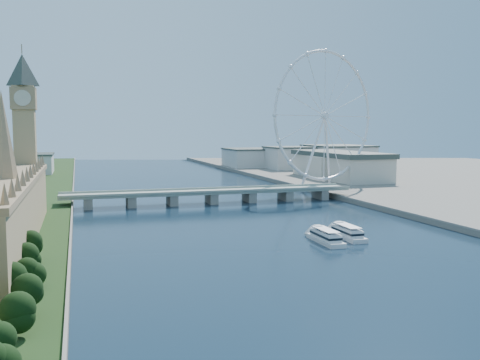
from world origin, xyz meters
name	(u,v)px	position (x,y,z in m)	size (l,w,h in m)	color
tree_row	(12,318)	(-113.00, 50.00, 8.53)	(8.04, 168.04, 19.11)	black
parliament_range	(6,211)	(-128.00, 170.00, 18.48)	(24.00, 200.00, 70.00)	tan
big_ben	(24,112)	(-128.00, 278.00, 66.57)	(20.02, 20.02, 110.00)	tan
westminster_bridge	(211,194)	(0.00, 300.00, 6.63)	(220.00, 22.00, 9.50)	gray
london_eye	(325,116)	(119.98, 355.08, 67.52)	(113.60, 39.12, 124.30)	silver
county_hall	(339,181)	(175.00, 430.00, 0.00)	(54.00, 144.00, 35.00)	beige
city_skyline	(191,161)	(39.22, 560.08, 16.96)	(505.00, 280.00, 32.00)	beige
tour_boat_near	(325,243)	(19.17, 144.95, 0.00)	(8.35, 32.54, 7.22)	silver
tour_boat_far	(347,238)	(34.58, 151.65, 0.00)	(8.38, 32.62, 7.24)	silver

